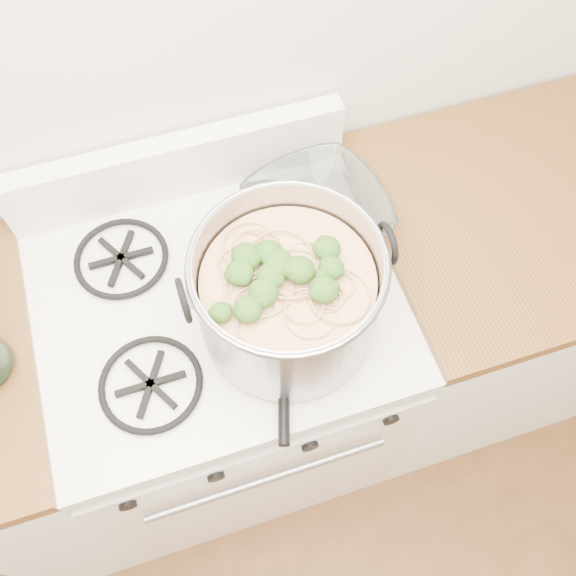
% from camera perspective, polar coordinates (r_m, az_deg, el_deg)
% --- Properties ---
extents(gas_range, '(0.76, 0.66, 0.92)m').
position_cam_1_polar(gas_range, '(1.78, -4.90, -7.90)').
color(gas_range, white).
rests_on(gas_range, ground).
extents(counter_left, '(0.25, 0.65, 0.92)m').
position_cam_1_polar(counter_left, '(1.81, -20.83, -11.66)').
color(counter_left, silver).
rests_on(counter_left, ground).
extents(counter_right, '(1.00, 0.65, 0.92)m').
position_cam_1_polar(counter_right, '(1.99, 20.19, 0.27)').
color(counter_right, silver).
rests_on(counter_right, ground).
extents(stock_pot, '(0.39, 0.36, 0.24)m').
position_cam_1_polar(stock_pot, '(1.20, -0.00, -0.65)').
color(stock_pot, '#95959D').
rests_on(stock_pot, gas_range).
extents(spatula, '(0.37, 0.38, 0.02)m').
position_cam_1_polar(spatula, '(1.29, -0.41, -2.79)').
color(spatula, black).
rests_on(spatula, gas_range).
extents(glass_bowl, '(0.14, 0.14, 0.03)m').
position_cam_1_polar(glass_bowl, '(1.41, 2.53, 6.22)').
color(glass_bowl, white).
rests_on(glass_bowl, gas_range).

